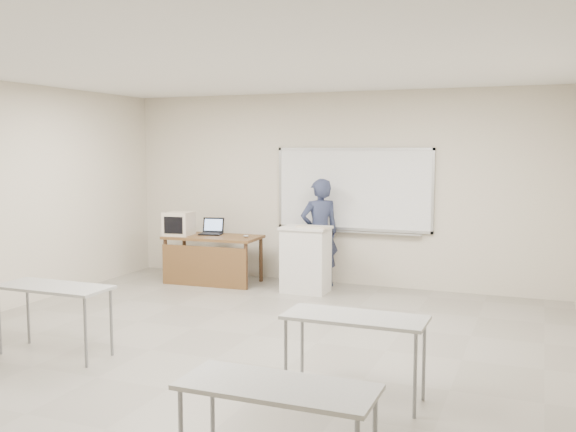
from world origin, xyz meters
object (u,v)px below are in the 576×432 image
at_px(whiteboard, 353,190).
at_px(presenter, 319,233).
at_px(mouse, 246,236).
at_px(keyboard, 313,227).
at_px(laptop, 212,231).
at_px(crt_monitor, 179,224).
at_px(podium, 306,259).
at_px(instructor_desk, 210,249).

relative_size(whiteboard, presenter, 1.48).
xyz_separation_m(mouse, keyboard, (1.20, -0.27, 0.23)).
bearing_deg(presenter, laptop, -31.69).
distance_m(crt_monitor, presenter, 2.26).
distance_m(mouse, presenter, 1.15).
distance_m(podium, keyboard, 0.54).
height_order(podium, laptop, laptop).
bearing_deg(whiteboard, presenter, -146.66).
relative_size(whiteboard, podium, 2.53).
xyz_separation_m(podium, keyboard, (0.15, -0.12, 0.50)).
distance_m(podium, laptop, 1.75).
distance_m(instructor_desk, mouse, 0.61).
relative_size(podium, presenter, 0.59).
height_order(whiteboard, laptop, whiteboard).
bearing_deg(whiteboard, instructor_desk, -159.63).
height_order(instructor_desk, keyboard, keyboard).
bearing_deg(laptop, crt_monitor, -159.36).
height_order(instructor_desk, mouse, mouse).
bearing_deg(crt_monitor, instructor_desk, -6.56).
bearing_deg(mouse, instructor_desk, -139.12).
xyz_separation_m(whiteboard, crt_monitor, (-2.65, -0.79, -0.55)).
height_order(whiteboard, mouse, whiteboard).
bearing_deg(laptop, podium, -20.02).
xyz_separation_m(whiteboard, podium, (-0.50, -0.77, -0.99)).
relative_size(whiteboard, instructor_desk, 1.66).
bearing_deg(whiteboard, laptop, -166.93).
height_order(crt_monitor, keyboard, crt_monitor).
xyz_separation_m(whiteboard, presenter, (-0.45, -0.29, -0.65)).
relative_size(crt_monitor, keyboard, 0.94).
distance_m(whiteboard, podium, 1.35).
bearing_deg(laptop, instructor_desk, -81.04).
xyz_separation_m(whiteboard, keyboard, (-0.35, -0.89, -0.49)).
distance_m(whiteboard, mouse, 1.81).
relative_size(instructor_desk, crt_monitor, 3.27).
relative_size(podium, keyboard, 2.01).
height_order(mouse, keyboard, keyboard).
height_order(instructor_desk, presenter, presenter).
relative_size(laptop, keyboard, 0.72).
bearing_deg(keyboard, podium, 152.24).
xyz_separation_m(mouse, presenter, (1.10, 0.32, 0.07)).
distance_m(whiteboard, crt_monitor, 2.82).
xyz_separation_m(instructor_desk, crt_monitor, (-0.55, -0.01, 0.38)).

